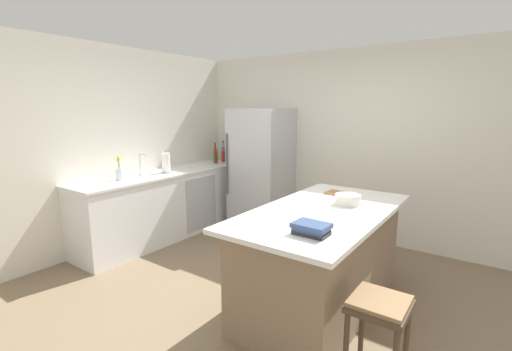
{
  "coord_description": "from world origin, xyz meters",
  "views": [
    {
      "loc": [
        1.76,
        -2.49,
        1.81
      ],
      "look_at": [
        -0.69,
        0.95,
        1.0
      ],
      "focal_mm": 24.7,
      "sensor_mm": 36.0,
      "label": 1
    }
  ],
  "objects": [
    {
      "name": "ground_plane",
      "position": [
        0.0,
        0.0,
        0.0
      ],
      "size": [
        7.2,
        7.2,
        0.0
      ],
      "primitive_type": "plane",
      "color": "#7A664C"
    },
    {
      "name": "wall_rear",
      "position": [
        0.0,
        2.25,
        1.3
      ],
      "size": [
        6.0,
        0.1,
        2.6
      ],
      "primitive_type": "cube",
      "color": "silver",
      "rests_on": "ground_plane"
    },
    {
      "name": "wall_left",
      "position": [
        -2.45,
        0.0,
        1.3
      ],
      "size": [
        0.1,
        6.0,
        2.6
      ],
      "primitive_type": "cube",
      "color": "silver",
      "rests_on": "ground_plane"
    },
    {
      "name": "counter_run_left",
      "position": [
        -2.08,
        0.75,
        0.47
      ],
      "size": [
        0.66,
        2.72,
        0.93
      ],
      "color": "white",
      "rests_on": "ground_plane"
    },
    {
      "name": "kitchen_island",
      "position": [
        0.5,
        0.3,
        0.47
      ],
      "size": [
        1.02,
        1.98,
        0.93
      ],
      "color": "#8E755B",
      "rests_on": "ground_plane"
    },
    {
      "name": "refrigerator",
      "position": [
        -1.22,
        1.84,
        0.9
      ],
      "size": [
        0.8,
        0.76,
        1.8
      ],
      "color": "#B7BABF",
      "rests_on": "ground_plane"
    },
    {
      "name": "bar_stool",
      "position": [
        1.21,
        -0.37,
        0.51
      ],
      "size": [
        0.36,
        0.36,
        0.62
      ],
      "color": "#473828",
      "rests_on": "ground_plane"
    },
    {
      "name": "sink_faucet",
      "position": [
        -2.13,
        0.36,
        1.09
      ],
      "size": [
        0.15,
        0.05,
        0.3
      ],
      "color": "silver",
      "rests_on": "counter_run_left"
    },
    {
      "name": "flower_vase",
      "position": [
        -2.09,
        0.01,
        1.03
      ],
      "size": [
        0.09,
        0.09,
        0.3
      ],
      "color": "silver",
      "rests_on": "counter_run_left"
    },
    {
      "name": "paper_towel_roll",
      "position": [
        -2.03,
        0.69,
        1.07
      ],
      "size": [
        0.14,
        0.14,
        0.31
      ],
      "color": "gray",
      "rests_on": "counter_run_left"
    },
    {
      "name": "gin_bottle",
      "position": [
        -2.12,
        2.0,
        1.06
      ],
      "size": [
        0.08,
        0.08,
        0.33
      ],
      "color": "#8CB79E",
      "rests_on": "counter_run_left"
    },
    {
      "name": "hot_sauce_bottle",
      "position": [
        -2.04,
        1.91,
        1.03
      ],
      "size": [
        0.05,
        0.05,
        0.24
      ],
      "color": "red",
      "rests_on": "counter_run_left"
    },
    {
      "name": "vinegar_bottle",
      "position": [
        -2.14,
        1.82,
        1.06
      ],
      "size": [
        0.06,
        0.06,
        0.32
      ],
      "color": "#994C23",
      "rests_on": "counter_run_left"
    },
    {
      "name": "syrup_bottle",
      "position": [
        -2.04,
        1.72,
        1.04
      ],
      "size": [
        0.06,
        0.06,
        0.28
      ],
      "color": "#5B3319",
      "rests_on": "counter_run_left"
    },
    {
      "name": "cookbook_stack",
      "position": [
        0.7,
        -0.33,
        0.97
      ],
      "size": [
        0.26,
        0.19,
        0.09
      ],
      "color": "#2D2D33",
      "rests_on": "kitchen_island"
    },
    {
      "name": "mixing_bowl",
      "position": [
        0.62,
        0.58,
        0.98
      ],
      "size": [
        0.23,
        0.23,
        0.1
      ],
      "color": "silver",
      "rests_on": "kitchen_island"
    },
    {
      "name": "cutting_board",
      "position": [
        0.42,
        0.92,
        0.94
      ],
      "size": [
        0.32,
        0.2,
        0.02
      ],
      "color": "#9E7042",
      "rests_on": "kitchen_island"
    }
  ]
}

